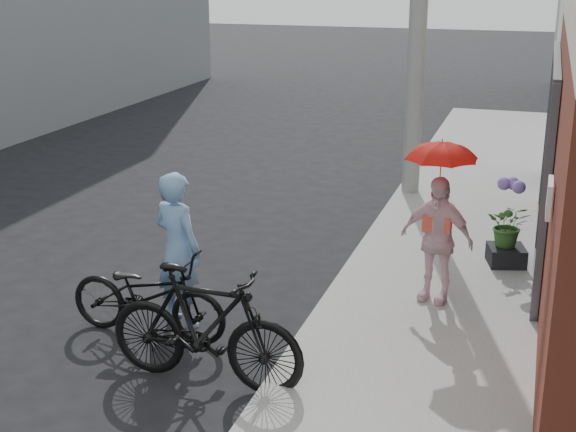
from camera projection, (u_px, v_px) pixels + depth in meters
The scene contains 10 objects.
ground at pixel (200, 351), 8.00m from camera, with size 80.00×80.00×0.00m, color black.
sidewalk at pixel (439, 295), 9.19m from camera, with size 2.20×24.00×0.12m, color gray.
curb at pixel (340, 283), 9.52m from camera, with size 0.12×24.00×0.12m, color #9E9E99.
officer at pixel (178, 250), 8.34m from camera, with size 0.61×0.40×1.68m, color #77A4D4.
bike_left at pixel (148, 295), 8.18m from camera, with size 0.61×1.74×0.92m, color black.
bike_right at pixel (205, 327), 7.21m from camera, with size 0.54×1.90×1.14m, color black.
kimono_woman at pixel (436, 239), 8.70m from camera, with size 0.83×0.34×1.41m, color silver.
parasol at pixel (442, 146), 8.39m from camera, with size 0.74×0.74×0.65m, color red.
planter at pixel (506, 255), 9.91m from camera, with size 0.43×0.43×0.23m, color black.
potted_plant at pixel (509, 225), 9.79m from camera, with size 0.50×0.44×0.56m, color #2F5A24.
Camera 1 is at (3.03, -6.60, 3.72)m, focal length 50.00 mm.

